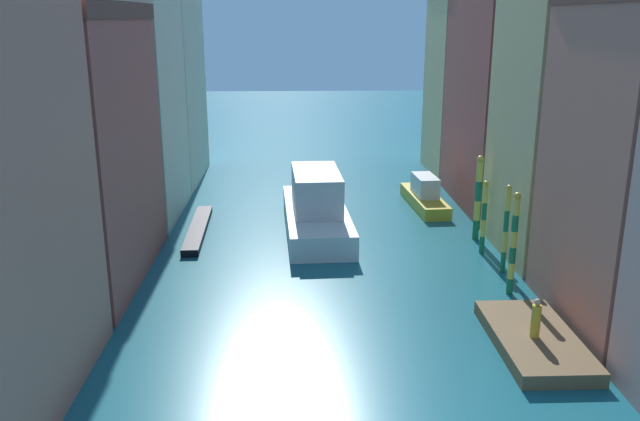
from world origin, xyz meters
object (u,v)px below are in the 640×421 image
mooring_pole_1 (506,228)px  motorboat_0 (425,196)px  person_on_dock (536,319)px  mooring_pole_0 (513,243)px  vaporetto_white (316,208)px  mooring_pole_2 (484,217)px  mooring_pole_3 (478,197)px  gondola_black (198,229)px  waterfront_dock (534,340)px

mooring_pole_1 → motorboat_0: size_ratio=0.63×
person_on_dock → motorboat_0: bearing=91.1°
mooring_pole_0 → vaporetto_white: bearing=131.3°
mooring_pole_1 → motorboat_0: mooring_pole_1 is taller
motorboat_0 → mooring_pole_2: bearing=-81.4°
motorboat_0 → person_on_dock: bearing=-88.9°
vaporetto_white → motorboat_0: vaporetto_white is taller
mooring_pole_0 → mooring_pole_3: mooring_pole_3 is taller
person_on_dock → mooring_pole_2: (0.99, 10.96, 0.76)m
mooring_pole_3 → gondola_black: 16.49m
mooring_pole_2 → waterfront_dock: bearing=-94.6°
person_on_dock → motorboat_0: (-0.40, 20.21, -0.54)m
person_on_dock → mooring_pole_1: size_ratio=0.35×
mooring_pole_0 → mooring_pole_2: (0.21, 5.54, -0.42)m
mooring_pole_1 → vaporetto_white: size_ratio=0.40×
vaporetto_white → mooring_pole_1: bearing=-37.8°
mooring_pole_1 → motorboat_0: 12.27m
mooring_pole_0 → waterfront_dock: bearing=-97.2°
person_on_dock → mooring_pole_2: mooring_pole_2 is taller
mooring_pole_0 → mooring_pole_3: 7.92m
mooring_pole_0 → mooring_pole_2: size_ratio=1.21×
mooring_pole_2 → mooring_pole_3: (0.29, 2.36, 0.45)m
waterfront_dock → mooring_pole_1: size_ratio=1.39×
mooring_pole_0 → gondola_black: bearing=148.4°
mooring_pole_0 → mooring_pole_2: mooring_pole_0 is taller
mooring_pole_0 → vaporetto_white: (-8.66, 9.86, -1.10)m
vaporetto_white → motorboat_0: bearing=33.4°
waterfront_dock → motorboat_0: size_ratio=0.88×
gondola_black → mooring_pole_0: bearing=-31.6°
person_on_dock → vaporetto_white: (-7.88, 15.28, 0.09)m
waterfront_dock → mooring_pole_3: bearing=85.0°
waterfront_dock → vaporetto_white: size_ratio=0.55×
mooring_pole_2 → vaporetto_white: (-8.87, 4.32, -0.67)m
mooring_pole_2 → gondola_black: bearing=165.5°
waterfront_dock → gondola_black: waterfront_dock is taller
waterfront_dock → mooring_pole_2: (0.86, 10.69, 1.78)m
mooring_pole_2 → gondola_black: size_ratio=0.47×
mooring_pole_1 → vaporetto_white: mooring_pole_1 is taller
vaporetto_white → gondola_black: vaporetto_white is taller
mooring_pole_2 → motorboat_0: mooring_pole_2 is taller
mooring_pole_2 → mooring_pole_3: size_ratio=0.82×
mooring_pole_2 → gondola_black: (-15.94, 4.13, -1.85)m
mooring_pole_3 → gondola_black: (-16.23, 1.77, -2.31)m
person_on_dock → vaporetto_white: vaporetto_white is taller
gondola_black → mooring_pole_3: bearing=-6.2°
mooring_pole_3 → mooring_pole_2: bearing=-96.9°
mooring_pole_2 → gondola_black: 16.57m
mooring_pole_3 → vaporetto_white: (-9.16, 1.96, -1.13)m
mooring_pole_0 → mooring_pole_2: 5.56m
mooring_pole_1 → mooring_pole_2: size_ratio=1.12×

